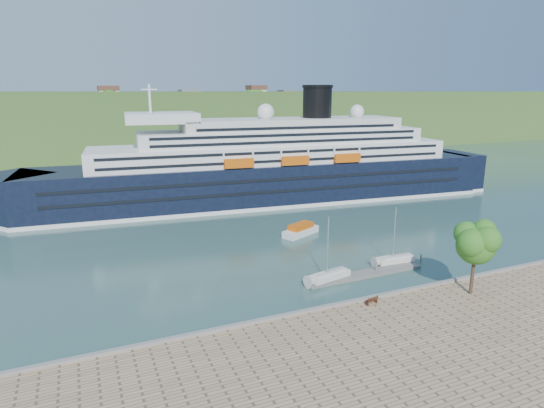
{
  "coord_description": "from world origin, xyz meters",
  "views": [
    {
      "loc": [
        -31.86,
        -39.92,
        24.22
      ],
      "look_at": [
        -1.93,
        30.0,
        5.26
      ],
      "focal_mm": 30.0,
      "sensor_mm": 36.0,
      "label": 1
    }
  ],
  "objects": [
    {
      "name": "ground",
      "position": [
        0.0,
        0.0,
        0.0
      ],
      "size": [
        400.0,
        400.0,
        0.0
      ],
      "primitive_type": "plane",
      "color": "#2A4C44",
      "rests_on": "ground"
    },
    {
      "name": "cruise_ship",
      "position": [
        6.07,
        52.13,
        12.81
      ],
      "size": [
        115.12,
        26.63,
        25.62
      ],
      "primitive_type": null,
      "rotation": [
        0.0,
        0.0,
        -0.09
      ],
      "color": "black",
      "rests_on": "ground"
    },
    {
      "name": "floating_pontoon",
      "position": [
        2.12,
        7.74,
        0.19
      ],
      "size": [
        17.44,
        2.39,
        0.39
      ],
      "primitive_type": null,
      "rotation": [
        0.0,
        0.0,
        0.02
      ],
      "color": "gray",
      "rests_on": "ground"
    },
    {
      "name": "far_hillside",
      "position": [
        0.0,
        145.0,
        12.0
      ],
      "size": [
        400.0,
        50.0,
        24.0
      ],
      "primitive_type": "cube",
      "color": "#335020",
      "rests_on": "ground"
    },
    {
      "name": "quay_coping",
      "position": [
        0.0,
        -0.2,
        1.15
      ],
      "size": [
        220.0,
        0.5,
        0.3
      ],
      "primitive_type": "cube",
      "color": "slate",
      "rests_on": "promenade"
    },
    {
      "name": "promenade_tree",
      "position": [
        9.13,
        -3.71,
        5.89
      ],
      "size": [
        5.9,
        5.9,
        9.77
      ],
      "primitive_type": null,
      "color": "#266219",
      "rests_on": "promenade"
    },
    {
      "name": "sailboat_white_far",
      "position": [
        8.39,
        9.26,
        4.08
      ],
      "size": [
        6.41,
        2.11,
        8.16
      ],
      "primitive_type": null,
      "rotation": [
        0.0,
        0.0,
        -0.06
      ],
      "color": "silver",
      "rests_on": "ground"
    },
    {
      "name": "sailboat_white_near",
      "position": [
        -3.31,
        7.75,
        4.23
      ],
      "size": [
        6.78,
        3.07,
        8.46
      ],
      "primitive_type": null,
      "rotation": [
        0.0,
        0.0,
        0.2
      ],
      "color": "silver",
      "rests_on": "ground"
    },
    {
      "name": "park_bench",
      "position": [
        -3.24,
        -1.37,
        1.51
      ],
      "size": [
        1.69,
        0.9,
        1.03
      ],
      "primitive_type": null,
      "rotation": [
        0.0,
        0.0,
        0.16
      ],
      "color": "#452413",
      "rests_on": "promenade"
    },
    {
      "name": "tender_launch",
      "position": [
        2.24,
        27.13,
        1.01
      ],
      "size": [
        7.66,
        5.33,
        2.01
      ],
      "primitive_type": null,
      "rotation": [
        0.0,
        0.0,
        0.43
      ],
      "color": "#CE550C",
      "rests_on": "ground"
    }
  ]
}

